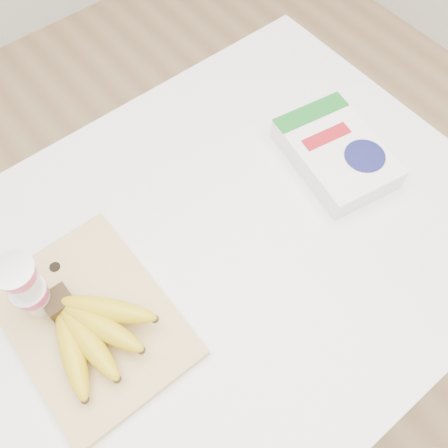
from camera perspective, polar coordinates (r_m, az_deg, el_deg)
name	(u,v)px	position (r m, az deg, el deg)	size (l,w,h in m)	color
room	(162,125)	(0.58, -7.06, 11.20)	(4.00, 4.00, 4.00)	tan
table	(198,344)	(1.37, -3.03, -13.59)	(1.26, 0.84, 0.94)	white
cutting_board	(92,320)	(0.91, -14.88, -10.60)	(0.25, 0.34, 0.02)	tan
bananas	(90,330)	(0.87, -15.09, -11.60)	(0.20, 0.20, 0.07)	#382816
yogurt_stack	(27,288)	(0.86, -21.59, -6.78)	(0.07, 0.07, 0.15)	white
cereal_box	(336,153)	(1.06, 12.66, 7.93)	(0.20, 0.27, 0.05)	white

